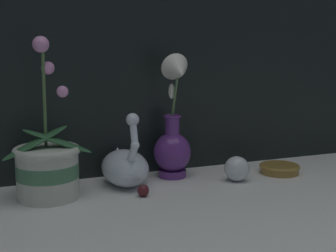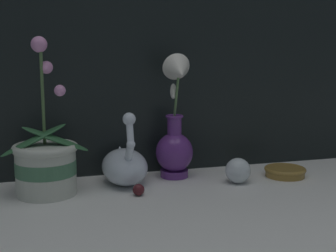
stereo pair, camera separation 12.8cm
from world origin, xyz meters
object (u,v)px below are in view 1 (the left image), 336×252
object	(u,v)px
swan_figurine	(125,166)
blue_vase	(173,136)
amber_dish	(279,168)
orchid_potted_plant	(47,166)
glass_sphere	(237,169)

from	to	relation	value
swan_figurine	blue_vase	xyz separation A→B (m)	(0.15, 0.02, 0.07)
amber_dish	orchid_potted_plant	bearing A→B (deg)	178.73
orchid_potted_plant	glass_sphere	bearing A→B (deg)	-4.50
swan_figurine	blue_vase	world-z (taller)	blue_vase
amber_dish	swan_figurine	bearing A→B (deg)	173.50
amber_dish	blue_vase	bearing A→B (deg)	166.62
swan_figurine	blue_vase	bearing A→B (deg)	8.02
orchid_potted_plant	amber_dish	distance (m)	0.68
swan_figurine	amber_dish	size ratio (longest dim) A/B	1.76
blue_vase	amber_dish	world-z (taller)	blue_vase
swan_figurine	amber_dish	bearing A→B (deg)	-6.50
blue_vase	glass_sphere	bearing A→B (deg)	-33.30
glass_sphere	amber_dish	size ratio (longest dim) A/B	0.59
swan_figurine	glass_sphere	size ratio (longest dim) A/B	2.99
blue_vase	orchid_potted_plant	bearing A→B (deg)	-170.65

